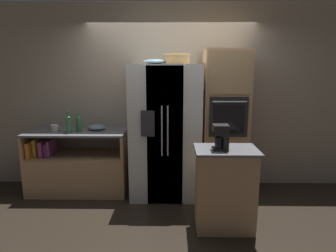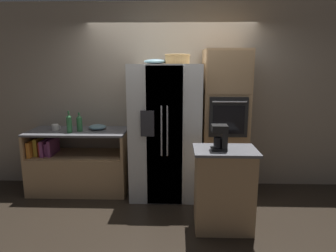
{
  "view_description": "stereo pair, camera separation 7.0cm",
  "coord_description": "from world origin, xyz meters",
  "px_view_note": "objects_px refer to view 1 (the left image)",
  "views": [
    {
      "loc": [
        0.02,
        -4.13,
        1.89
      ],
      "look_at": [
        -0.04,
        -0.02,
        1.04
      ],
      "focal_mm": 32.0,
      "sensor_mm": 36.0,
      "label": 1
    },
    {
      "loc": [
        0.09,
        -4.13,
        1.89
      ],
      "look_at": [
        -0.04,
        -0.02,
        1.04
      ],
      "focal_mm": 32.0,
      "sensor_mm": 36.0,
      "label": 2
    }
  ],
  "objects_px": {
    "wicker_basket": "(177,59)",
    "mug": "(54,128)",
    "bottle_short": "(79,123)",
    "refrigerator": "(166,131)",
    "bottle_tall": "(68,124)",
    "mixing_bowl": "(97,127)",
    "coffee_maker": "(222,136)",
    "wall_oven": "(224,123)",
    "fruit_bowl": "(155,61)"
  },
  "relations": [
    {
      "from": "bottle_short",
      "to": "wicker_basket",
      "type": "bearing_deg",
      "value": -3.57
    },
    {
      "from": "wall_oven",
      "to": "wicker_basket",
      "type": "xyz_separation_m",
      "value": [
        -0.68,
        -0.14,
        0.91
      ]
    },
    {
      "from": "wicker_basket",
      "to": "bottle_short",
      "type": "relative_size",
      "value": 1.27
    },
    {
      "from": "wicker_basket",
      "to": "coffee_maker",
      "type": "bearing_deg",
      "value": -61.96
    },
    {
      "from": "wall_oven",
      "to": "mug",
      "type": "distance_m",
      "value": 2.48
    },
    {
      "from": "coffee_maker",
      "to": "fruit_bowl",
      "type": "bearing_deg",
      "value": 129.66
    },
    {
      "from": "fruit_bowl",
      "to": "coffee_maker",
      "type": "relative_size",
      "value": 1.11
    },
    {
      "from": "refrigerator",
      "to": "mixing_bowl",
      "type": "height_order",
      "value": "refrigerator"
    },
    {
      "from": "fruit_bowl",
      "to": "mug",
      "type": "xyz_separation_m",
      "value": [
        -1.5,
        0.1,
        -0.95
      ]
    },
    {
      "from": "wicker_basket",
      "to": "mug",
      "type": "relative_size",
      "value": 2.69
    },
    {
      "from": "mug",
      "to": "coffee_maker",
      "type": "bearing_deg",
      "value": -24.8
    },
    {
      "from": "wall_oven",
      "to": "mixing_bowl",
      "type": "distance_m",
      "value": 1.88
    },
    {
      "from": "fruit_bowl",
      "to": "coffee_maker",
      "type": "xyz_separation_m",
      "value": [
        0.79,
        -0.95,
        -0.82
      ]
    },
    {
      "from": "mixing_bowl",
      "to": "bottle_short",
      "type": "bearing_deg",
      "value": -149.92
    },
    {
      "from": "wall_oven",
      "to": "mug",
      "type": "height_order",
      "value": "wall_oven"
    },
    {
      "from": "refrigerator",
      "to": "coffee_maker",
      "type": "relative_size",
      "value": 6.73
    },
    {
      "from": "mixing_bowl",
      "to": "bottle_tall",
      "type": "bearing_deg",
      "value": -147.18
    },
    {
      "from": "wicker_basket",
      "to": "mixing_bowl",
      "type": "distance_m",
      "value": 1.57
    },
    {
      "from": "refrigerator",
      "to": "wall_oven",
      "type": "relative_size",
      "value": 0.9
    },
    {
      "from": "bottle_tall",
      "to": "mixing_bowl",
      "type": "relative_size",
      "value": 1.22
    },
    {
      "from": "bottle_tall",
      "to": "mug",
      "type": "xyz_separation_m",
      "value": [
        -0.26,
        0.15,
        -0.09
      ]
    },
    {
      "from": "wicker_basket",
      "to": "bottle_short",
      "type": "xyz_separation_m",
      "value": [
        -1.42,
        0.09,
        -0.91
      ]
    },
    {
      "from": "refrigerator",
      "to": "bottle_tall",
      "type": "relative_size",
      "value": 6.11
    },
    {
      "from": "wall_oven",
      "to": "coffee_maker",
      "type": "relative_size",
      "value": 7.44
    },
    {
      "from": "bottle_tall",
      "to": "coffee_maker",
      "type": "relative_size",
      "value": 1.1
    },
    {
      "from": "refrigerator",
      "to": "bottle_short",
      "type": "xyz_separation_m",
      "value": [
        -1.25,
        0.02,
        0.11
      ]
    },
    {
      "from": "mug",
      "to": "mixing_bowl",
      "type": "distance_m",
      "value": 0.61
    },
    {
      "from": "wicker_basket",
      "to": "mug",
      "type": "height_order",
      "value": "wicker_basket"
    },
    {
      "from": "wicker_basket",
      "to": "bottle_tall",
      "type": "bearing_deg",
      "value": -179.89
    },
    {
      "from": "bottle_tall",
      "to": "mug",
      "type": "distance_m",
      "value": 0.32
    },
    {
      "from": "bottle_tall",
      "to": "fruit_bowl",
      "type": "bearing_deg",
      "value": 1.97
    },
    {
      "from": "mug",
      "to": "coffee_maker",
      "type": "relative_size",
      "value": 0.46
    },
    {
      "from": "coffee_maker",
      "to": "mixing_bowl",
      "type": "bearing_deg",
      "value": 145.99
    },
    {
      "from": "refrigerator",
      "to": "fruit_bowl",
      "type": "xyz_separation_m",
      "value": [
        -0.14,
        -0.03,
        0.98
      ]
    },
    {
      "from": "fruit_bowl",
      "to": "bottle_tall",
      "type": "height_order",
      "value": "fruit_bowl"
    },
    {
      "from": "wicker_basket",
      "to": "refrigerator",
      "type": "bearing_deg",
      "value": 157.67
    },
    {
      "from": "wicker_basket",
      "to": "bottle_short",
      "type": "height_order",
      "value": "wicker_basket"
    },
    {
      "from": "wicker_basket",
      "to": "coffee_maker",
      "type": "distance_m",
      "value": 1.34
    },
    {
      "from": "bottle_tall",
      "to": "coffee_maker",
      "type": "xyz_separation_m",
      "value": [
        2.02,
        -0.91,
        0.04
      ]
    },
    {
      "from": "fruit_bowl",
      "to": "bottle_tall",
      "type": "distance_m",
      "value": 1.5
    },
    {
      "from": "bottle_tall",
      "to": "bottle_short",
      "type": "relative_size",
      "value": 1.13
    },
    {
      "from": "bottle_tall",
      "to": "mug",
      "type": "bearing_deg",
      "value": 150.95
    },
    {
      "from": "fruit_bowl",
      "to": "bottle_short",
      "type": "relative_size",
      "value": 1.14
    },
    {
      "from": "refrigerator",
      "to": "mug",
      "type": "relative_size",
      "value": 14.64
    },
    {
      "from": "mixing_bowl",
      "to": "coffee_maker",
      "type": "relative_size",
      "value": 0.9
    },
    {
      "from": "bottle_short",
      "to": "coffee_maker",
      "type": "xyz_separation_m",
      "value": [
        1.9,
        -1.0,
        0.05
      ]
    },
    {
      "from": "bottle_short",
      "to": "coffee_maker",
      "type": "height_order",
      "value": "coffee_maker"
    },
    {
      "from": "wall_oven",
      "to": "fruit_bowl",
      "type": "bearing_deg",
      "value": -174.45
    },
    {
      "from": "fruit_bowl",
      "to": "mug",
      "type": "distance_m",
      "value": 1.78
    },
    {
      "from": "refrigerator",
      "to": "bottle_tall",
      "type": "distance_m",
      "value": 1.38
    }
  ]
}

